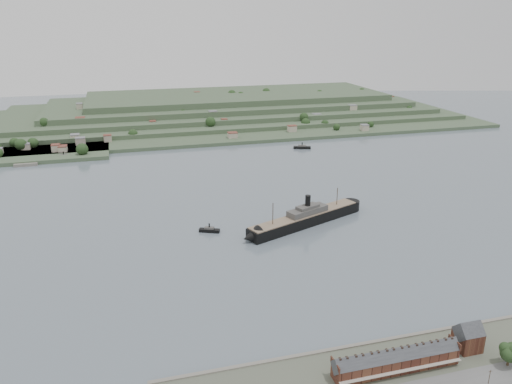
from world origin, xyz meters
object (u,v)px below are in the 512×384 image
object	(u,v)px
terrace_row	(396,360)
steamship	(302,219)
tugboat	(209,230)
gabled_building	(468,337)
fig_tree	(511,352)

from	to	relation	value
terrace_row	steamship	size ratio (longest dim) A/B	0.54
terrace_row	tugboat	bearing A→B (deg)	106.38
gabled_building	fig_tree	xyz separation A→B (m)	(9.79, -14.50, 0.46)
gabled_building	fig_tree	world-z (taller)	gabled_building
gabled_building	terrace_row	bearing A→B (deg)	-173.88
steamship	tugboat	distance (m)	66.26
terrace_row	gabled_building	world-z (taller)	gabled_building
terrace_row	steamship	world-z (taller)	steamship
terrace_row	tugboat	size ratio (longest dim) A/B	3.82
gabled_building	steamship	distance (m)	154.45
steamship	fig_tree	size ratio (longest dim) A/B	9.51
gabled_building	steamship	xyz separation A→B (m)	(-19.74, 153.15, -3.38)
terrace_row	fig_tree	size ratio (longest dim) A/B	5.11
steamship	gabled_building	bearing A→B (deg)	-82.65
terrace_row	tugboat	world-z (taller)	terrace_row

